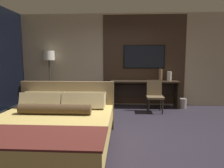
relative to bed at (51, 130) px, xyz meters
The scene contains 11 objects.
ground_plane 1.19m from the bed, 35.04° to the left, with size 16.00×16.00×0.00m, color #28232D.
wall_back_tv_panel 3.59m from the bed, 72.03° to the left, with size 7.20×0.09×2.80m.
bed is the anchor object (origin of this frame).
desk 3.46m from the bed, 59.45° to the left, with size 1.99×0.52×0.79m.
tv 3.82m from the bed, 61.12° to the left, with size 1.25×0.04×0.70m.
desk_chair 3.13m from the bed, 50.61° to the left, with size 0.44×0.44×0.86m.
armchair_by_window 2.62m from the bed, 116.22° to the left, with size 0.85×0.87×0.79m.
floor_lamp 3.38m from the bed, 110.56° to the left, with size 0.34×0.34×1.68m.
vase_tall 3.83m from the bed, 53.63° to the left, with size 0.11×0.11×0.34m.
vase_short 3.99m from the bed, 50.63° to the left, with size 0.14×0.14×0.27m.
waste_bin 4.06m from the bed, 44.87° to the left, with size 0.22×0.22×0.28m.
Camera 1 is at (0.19, -3.63, 1.43)m, focal length 32.00 mm.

